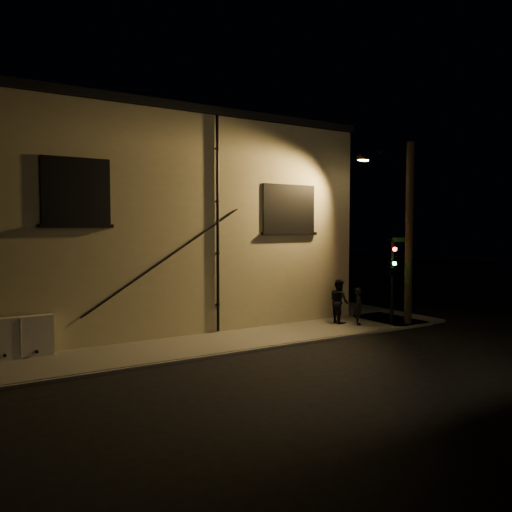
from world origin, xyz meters
TOP-DOWN VIEW (x-y plane):
  - ground at (0.00, 0.00)m, footprint 90.00×90.00m
  - sidewalk at (1.22, 4.39)m, footprint 21.00×16.00m
  - building at (-3.00, 8.99)m, footprint 16.20×12.23m
  - utility_cabinet at (-8.84, 2.70)m, footprint 1.97×0.33m
  - pedestrian_a at (3.91, 1.18)m, footprint 0.63×0.68m
  - pedestrian_b at (3.49, 1.93)m, footprint 0.86×1.02m
  - traffic_signal at (4.84, 0.28)m, footprint 1.24×2.15m
  - streetlamp_pole at (5.82, 0.35)m, footprint 2.06×1.40m

SIDE VIEW (x-z plane):
  - ground at x=0.00m, z-range 0.00..0.00m
  - sidewalk at x=1.22m, z-range 0.00..0.12m
  - utility_cabinet at x=-8.84m, z-range 0.12..1.41m
  - pedestrian_a at x=3.91m, z-range 0.12..1.68m
  - pedestrian_b at x=3.49m, z-range 0.12..1.98m
  - traffic_signal at x=4.84m, z-range 0.76..4.41m
  - streetlamp_pole at x=5.82m, z-range 0.20..7.97m
  - building at x=-3.00m, z-range 0.00..8.80m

